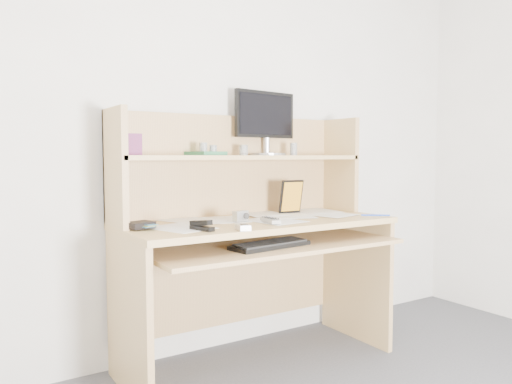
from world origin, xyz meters
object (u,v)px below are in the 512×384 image
desk (250,229)px  keyboard (270,244)px  tv_remote (270,220)px  monitor (266,121)px  game_case (291,197)px

desk → keyboard: (-0.07, -0.30, -0.03)m
desk → keyboard: desk is taller
tv_remote → monitor: monitor is taller
game_case → monitor: (-0.08, 0.14, 0.42)m
tv_remote → monitor: size_ratio=0.40×
tv_remote → game_case: (0.31, 0.25, 0.09)m
keyboard → tv_remote: 0.15m
desk → monitor: (0.21, 0.17, 0.58)m
game_case → keyboard: bearing=-132.8°
keyboard → monitor: size_ratio=0.98×
tv_remote → game_case: size_ratio=0.88×
game_case → tv_remote: bearing=-136.3°
keyboard → monitor: (0.28, 0.47, 0.61)m
desk → game_case: 0.34m
keyboard → game_case: 0.53m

